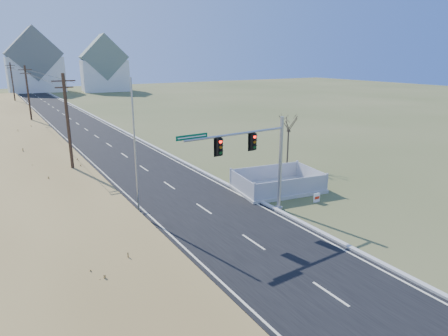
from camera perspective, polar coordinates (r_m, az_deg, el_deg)
ground at (r=24.74m, az=1.52°, el=-8.88°), size 260.00×260.00×0.00m
road at (r=70.76m, az=-20.85°, el=6.38°), size 8.00×180.00×0.06m
curb at (r=71.58m, az=-17.58°, el=6.82°), size 0.30×180.00×0.18m
utility_pole_near at (r=34.87m, az=-21.33°, el=5.39°), size 1.80×0.26×9.00m
utility_pole_mid at (r=64.44m, az=-26.14°, el=9.17°), size 1.80×0.26×9.00m
utility_pole_far at (r=94.29m, az=-27.94°, el=10.55°), size 1.80×0.26×9.00m
condo_n at (r=131.74m, az=-25.45°, el=13.11°), size 15.27×10.20×18.54m
condo_ne at (r=127.12m, az=-16.74°, el=13.55°), size 14.12×10.51×16.52m
traffic_signal_mast at (r=25.80m, az=5.13°, el=1.63°), size 8.11×0.86×6.47m
fence_enclosure at (r=32.00m, az=7.64°, el=-2.63°), size 7.12×5.34×1.50m
open_sign at (r=29.83m, az=13.11°, el=-4.15°), size 0.56×0.08×0.69m
flagpole at (r=26.11m, az=-12.45°, el=0.53°), size 0.41×0.41×9.07m
bare_tree at (r=38.36m, az=9.26°, el=6.49°), size 2.00×2.00×5.29m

